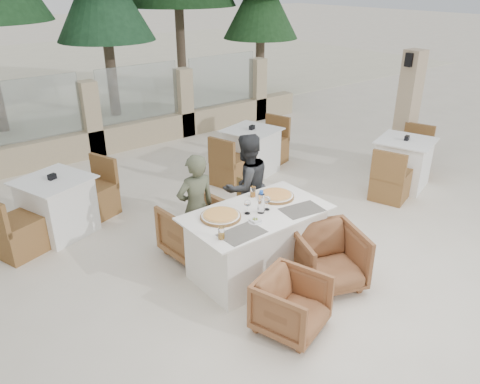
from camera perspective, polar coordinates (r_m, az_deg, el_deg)
ground at (r=5.55m, az=2.24°, el=-9.25°), size 80.00×80.00×0.00m
perimeter_wall_far at (r=9.10m, az=-17.76°, el=9.05°), size 10.00×0.34×1.60m
lantern_pillar at (r=8.73m, az=19.74°, el=9.50°), size 0.34×0.34×2.00m
pine_centre at (r=11.60m, az=-16.29°, el=21.03°), size 2.20×2.20×5.00m
pine_far_right at (r=13.13m, az=2.55°, el=21.18°), size 1.98×1.98×4.50m
dining_table at (r=5.29m, az=2.01°, el=-6.15°), size 1.60×0.90×0.77m
placemat_near_left at (r=4.69m, az=0.25°, el=-5.06°), size 0.46×0.32×0.00m
placemat_near_right at (r=5.19m, az=7.55°, el=-2.15°), size 0.49×0.37×0.00m
pizza_left at (r=4.96m, az=-2.37°, el=-2.90°), size 0.50×0.50×0.06m
pizza_right at (r=5.43m, az=4.41°, el=-0.41°), size 0.54×0.54×0.05m
water_bottle at (r=5.03m, az=2.60°, el=-1.20°), size 0.09×0.09×0.26m
wine_glass_centre at (r=5.02m, az=0.90°, el=-1.71°), size 0.10×0.10×0.18m
wine_glass_near at (r=5.11m, az=3.31°, el=-1.24°), size 0.09×0.09×0.18m
beer_glass_left at (r=4.57m, az=-2.30°, el=-5.03°), size 0.07×0.07×0.13m
beer_glass_right at (r=5.42m, az=1.58°, el=0.03°), size 0.08×0.08×0.13m
olive_dish at (r=4.89m, az=1.87°, el=-3.46°), size 0.14×0.14×0.04m
armchair_far_left at (r=5.66m, az=-5.30°, el=-4.60°), size 0.78×0.79×0.67m
armchair_far_right at (r=6.07m, az=-0.12°, el=-2.41°), size 0.78×0.80×0.65m
armchair_near_left at (r=4.58m, az=6.30°, el=-13.48°), size 0.77×0.78×0.56m
armchair_near_right at (r=5.21m, az=10.63°, el=-7.90°), size 0.92×0.93×0.66m
diner_left at (r=5.45m, az=-5.38°, el=-1.94°), size 0.50×0.35×1.32m
diner_right at (r=5.90m, az=0.77°, el=0.66°), size 0.68×0.53×1.38m
bg_table_a at (r=6.52m, az=-21.35°, el=-1.65°), size 1.82×1.32×0.77m
bg_table_b at (r=8.00m, az=1.43°, el=5.00°), size 1.80×1.24×0.77m
bg_table_c at (r=7.92m, az=19.25°, el=3.35°), size 1.82×1.30×0.77m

